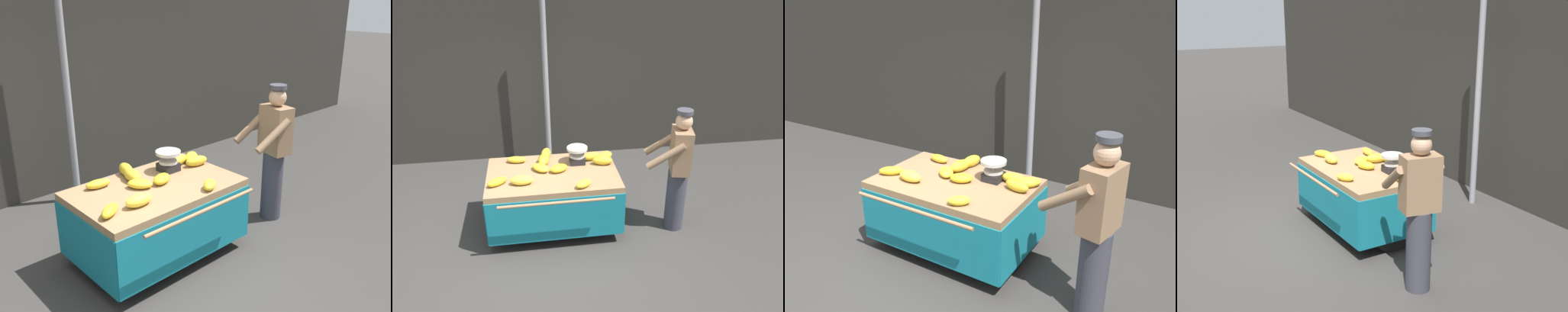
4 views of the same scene
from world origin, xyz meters
TOP-DOWN VIEW (x-y plane):
  - ground_plane at (0.00, 0.00)m, footprint 60.00×60.00m
  - back_wall at (0.00, 2.92)m, footprint 16.00×0.24m
  - street_pole at (0.32, 2.38)m, footprint 0.09×0.09m
  - banana_cart at (0.27, 0.51)m, footprint 1.73×1.29m
  - weighing_scale at (0.63, 0.73)m, footprint 0.28×0.28m
  - banana_bunch_0 at (0.83, 0.79)m, footprint 0.26×0.16m
  - banana_bunch_1 at (-0.13, 0.25)m, footprint 0.28×0.15m
  - banana_bunch_2 at (-0.20, 0.86)m, footprint 0.27×0.15m
  - banana_bunch_3 at (-0.43, 0.28)m, footprint 0.28×0.24m
  - banana_bunch_4 at (1.02, 0.78)m, footprint 0.31×0.30m
  - banana_bunch_5 at (0.96, 0.63)m, footprint 0.29×0.17m
  - banana_bunch_6 at (0.62, 0.07)m, footprint 0.25×0.22m
  - banana_bunch_7 at (0.21, 0.96)m, footprint 0.18×0.28m
  - banana_bunch_8 at (0.12, 0.57)m, footprint 0.29×0.30m
  - banana_bunch_9 at (0.36, 0.52)m, footprint 0.28×0.23m
  - banana_bunch_10 at (0.17, 0.78)m, footprint 0.19×0.31m
  - vendor_person at (1.88, 0.24)m, footprint 0.65×0.60m

SIDE VIEW (x-z plane):
  - ground_plane at x=0.00m, z-range 0.00..0.00m
  - banana_cart at x=0.27m, z-range 0.20..1.04m
  - vendor_person at x=1.88m, z-range 0.01..1.73m
  - banana_bunch_2 at x=-0.20m, z-range 0.84..0.93m
  - banana_bunch_6 at x=0.62m, z-range 0.84..0.94m
  - banana_bunch_8 at x=0.12m, z-range 0.84..0.94m
  - banana_bunch_3 at x=-0.43m, z-range 0.84..0.94m
  - banana_bunch_9 at x=0.36m, z-range 0.84..0.94m
  - banana_bunch_4 at x=1.02m, z-range 0.84..0.95m
  - banana_bunch_0 at x=0.83m, z-range 0.84..0.96m
  - banana_bunch_1 at x=-0.13m, z-range 0.84..0.96m
  - banana_bunch_5 at x=0.96m, z-range 0.84..0.96m
  - banana_bunch_10 at x=0.17m, z-range 0.84..0.97m
  - banana_bunch_7 at x=0.21m, z-range 0.84..0.97m
  - weighing_scale at x=0.63m, z-range 0.84..1.08m
  - street_pole at x=0.32m, z-range 0.00..2.95m
  - back_wall at x=0.00m, z-range 0.00..4.33m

